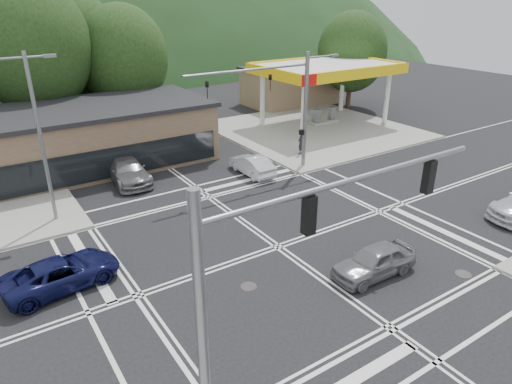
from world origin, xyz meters
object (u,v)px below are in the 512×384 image
car_northbound (127,170)px  car_queue_b (197,142)px  pedestrian (301,143)px  car_blue_west (62,273)px  car_queue_a (252,165)px  car_grey_center (374,261)px

car_northbound → car_queue_b: bearing=28.7°
car_northbound → pedestrian: 13.05m
car_blue_west → car_queue_a: bearing=-71.4°
car_grey_center → car_northbound: (-5.38, 16.77, 0.09)m
car_queue_a → pedestrian: 5.37m
pedestrian → car_queue_a: bearing=-12.6°
car_northbound → car_blue_west: bearing=-118.8°
car_northbound → pedestrian: size_ratio=3.08×
car_grey_center → car_northbound: car_northbound is taller
car_queue_a → pedestrian: pedestrian is taller
car_northbound → pedestrian: (12.84, -2.30, 0.24)m
car_blue_west → car_northbound: (6.28, 10.10, 0.13)m
car_northbound → car_queue_a: bearing=-21.5°
car_queue_a → car_northbound: bearing=-24.3°
car_blue_west → car_queue_b: 18.76m
car_queue_a → pedestrian: bearing=-166.8°
car_queue_a → car_northbound: size_ratio=0.75×
car_queue_a → car_queue_b: car_queue_b is taller
car_queue_a → car_northbound: (-7.61, 3.49, 0.12)m
car_blue_west → car_queue_a: car_queue_a is taller
car_blue_west → car_grey_center: car_grey_center is taller
car_grey_center → car_queue_b: (1.48, 20.06, -0.01)m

